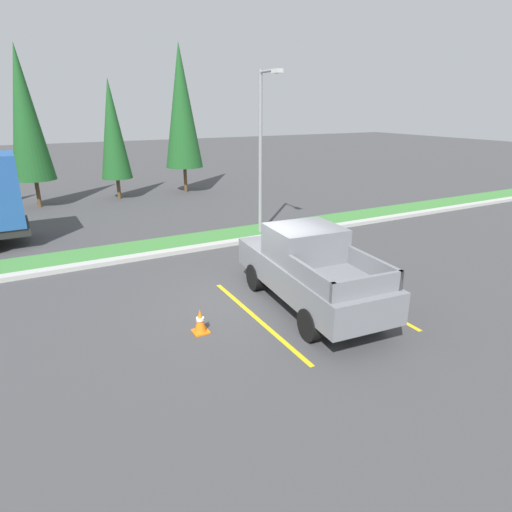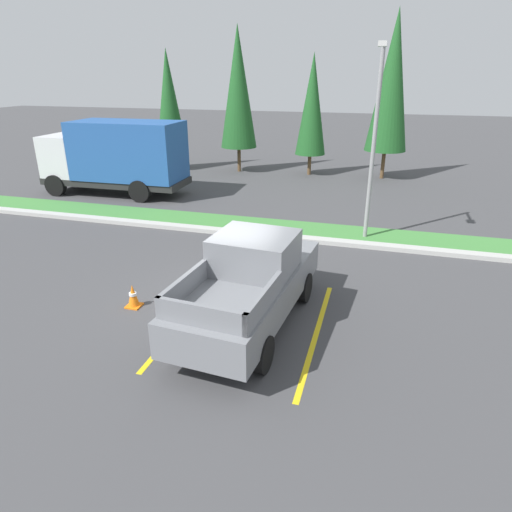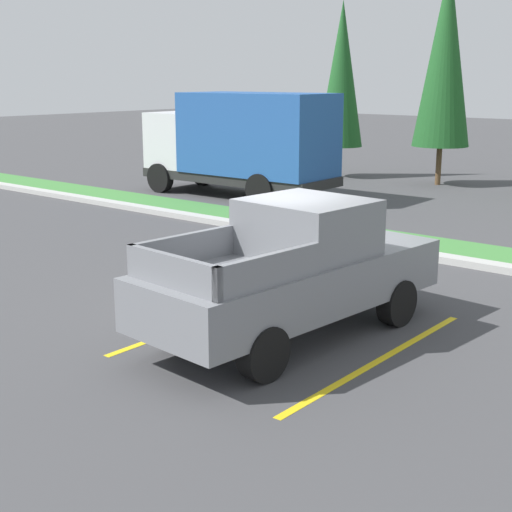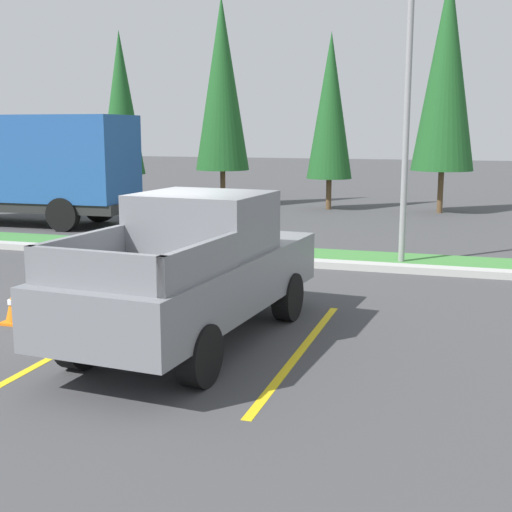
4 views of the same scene
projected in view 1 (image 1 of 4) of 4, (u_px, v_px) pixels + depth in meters
ground_plane at (262, 301)px, 11.72m from camera, size 120.00×120.00×0.00m
parking_line_near at (257, 318)px, 10.75m from camera, size 0.12×4.80×0.01m
parking_line_far at (353, 294)px, 12.14m from camera, size 0.12×4.80×0.01m
curb_strip at (197, 248)px, 15.85m from camera, size 56.00×0.40×0.15m
grass_median at (187, 241)px, 16.78m from camera, size 56.00×1.80×0.06m
pickup_truck_main at (309, 268)px, 11.15m from camera, size 2.33×5.37×2.10m
street_light at (262, 142)px, 16.68m from camera, size 0.24×1.49×6.32m
cypress_tree_left_inner at (25, 114)px, 21.17m from camera, size 2.05×2.05×7.90m
cypress_tree_center at (113, 130)px, 23.49m from camera, size 1.68×1.68×6.47m
cypress_tree_right_inner at (182, 107)px, 25.03m from camera, size 2.20×2.20×8.46m
traffic_cone at (200, 321)px, 10.00m from camera, size 0.36×0.36×0.60m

